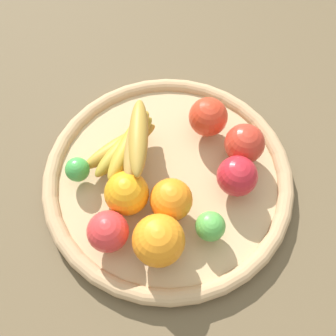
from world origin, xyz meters
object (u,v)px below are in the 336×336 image
(banana_bunch, at_px, (129,143))
(apple_1, at_px, (237,176))
(lime_0, at_px, (210,226))
(orange_1, at_px, (127,193))
(orange_0, at_px, (171,200))
(orange_2, at_px, (159,240))
(apple_0, at_px, (208,117))
(apple_3, at_px, (244,144))
(lime_1, at_px, (77,169))
(apple_2, at_px, (108,231))

(banana_bunch, bearing_deg, apple_1, 116.15)
(lime_0, relative_size, apple_1, 0.71)
(orange_1, bearing_deg, orange_0, 125.64)
(orange_2, bearing_deg, orange_0, -151.61)
(apple_0, bearing_deg, lime_0, 42.43)
(lime_0, height_order, orange_0, orange_0)
(apple_0, relative_size, orange_2, 0.87)
(orange_1, xyz_separation_m, orange_0, (-0.04, 0.06, -0.00))
(orange_1, distance_m, apple_3, 0.23)
(orange_1, relative_size, lime_1, 1.72)
(apple_2, bearing_deg, orange_0, 162.21)
(lime_0, distance_m, apple_3, 0.17)
(apple_2, distance_m, apple_3, 0.28)
(orange_0, bearing_deg, apple_1, 155.41)
(apple_3, bearing_deg, apple_1, 28.09)
(orange_1, height_order, apple_0, orange_1)
(lime_0, bearing_deg, apple_0, -137.57)
(apple_0, distance_m, banana_bunch, 0.16)
(apple_0, bearing_deg, apple_3, 90.72)
(orange_1, height_order, orange_0, orange_1)
(apple_0, bearing_deg, apple_2, 6.42)
(lime_1, distance_m, apple_2, 0.14)
(apple_0, distance_m, apple_2, 0.28)
(lime_0, relative_size, apple_3, 0.69)
(apple_3, bearing_deg, orange_0, -6.35)
(apple_2, distance_m, orange_0, 0.11)
(orange_1, height_order, lime_0, orange_1)
(lime_0, bearing_deg, apple_2, -41.87)
(apple_1, relative_size, apple_3, 0.98)
(apple_0, bearing_deg, orange_0, 21.47)
(orange_2, bearing_deg, banana_bunch, -119.24)
(apple_1, height_order, lime_1, apple_1)
(lime_0, bearing_deg, orange_1, -67.13)
(orange_1, bearing_deg, orange_2, 77.23)
(orange_1, distance_m, apple_2, 0.07)
(orange_0, bearing_deg, orange_1, -54.36)
(banana_bunch, height_order, orange_0, banana_bunch)
(lime_1, relative_size, orange_2, 0.52)
(apple_2, xyz_separation_m, orange_0, (-0.11, 0.04, 0.00))
(orange_1, bearing_deg, apple_2, 21.44)
(apple_2, xyz_separation_m, apple_3, (-0.28, 0.05, 0.00))
(apple_1, height_order, apple_3, apple_3)
(apple_0, height_order, apple_3, same)
(lime_1, bearing_deg, orange_2, 90.81)
(apple_1, xyz_separation_m, banana_bunch, (0.09, -0.18, 0.01))
(apple_0, height_order, orange_2, orange_2)
(orange_1, bearing_deg, apple_1, 144.13)
(apple_1, bearing_deg, apple_3, -151.91)
(orange_1, xyz_separation_m, banana_bunch, (-0.07, -0.06, 0.01))
(banana_bunch, bearing_deg, orange_1, 43.32)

